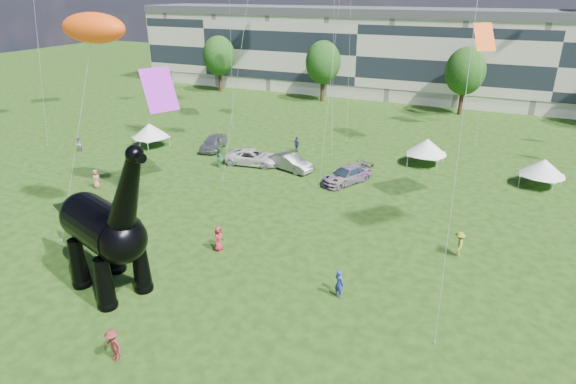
% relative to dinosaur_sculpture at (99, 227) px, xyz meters
% --- Properties ---
extents(ground, '(220.00, 220.00, 0.00)m').
position_rel_dinosaur_sculpture_xyz_m(ground, '(5.89, -1.86, -3.74)').
color(ground, '#16330C').
rests_on(ground, ground).
extents(terrace_row, '(78.00, 11.00, 12.00)m').
position_rel_dinosaur_sculpture_xyz_m(terrace_row, '(-2.11, 60.14, 2.26)').
color(terrace_row, beige).
rests_on(terrace_row, ground).
extents(tree_far_left, '(5.20, 5.20, 9.44)m').
position_rel_dinosaur_sculpture_xyz_m(tree_far_left, '(-24.11, 51.14, 2.55)').
color(tree_far_left, '#382314').
rests_on(tree_far_left, ground).
extents(tree_mid_left, '(5.20, 5.20, 9.44)m').
position_rel_dinosaur_sculpture_xyz_m(tree_mid_left, '(-6.11, 51.14, 2.55)').
color(tree_mid_left, '#382314').
rests_on(tree_mid_left, ground).
extents(tree_mid_right, '(5.20, 5.20, 9.44)m').
position_rel_dinosaur_sculpture_xyz_m(tree_mid_right, '(13.89, 51.14, 2.55)').
color(tree_mid_right, '#382314').
rests_on(tree_mid_right, ground).
extents(dinosaur_sculpture, '(11.98, 5.55, 9.90)m').
position_rel_dinosaur_sculpture_xyz_m(dinosaur_sculpture, '(0.00, 0.00, 0.00)').
color(dinosaur_sculpture, black).
rests_on(dinosaur_sculpture, ground).
extents(car_silver, '(2.76, 4.90, 1.57)m').
position_rel_dinosaur_sculpture_xyz_m(car_silver, '(-8.20, 24.09, -2.95)').
color(car_silver, '#A8A9AD').
rests_on(car_silver, ground).
extents(car_grey, '(4.80, 2.81, 1.50)m').
position_rel_dinosaur_sculpture_xyz_m(car_grey, '(1.83, 21.76, -2.99)').
color(car_grey, slate).
rests_on(car_grey, ground).
extents(car_white, '(5.59, 3.22, 1.47)m').
position_rel_dinosaur_sculpture_xyz_m(car_white, '(-2.14, 21.69, -3.01)').
color(car_white, silver).
rests_on(car_white, ground).
extents(car_dark, '(4.12, 5.39, 1.46)m').
position_rel_dinosaur_sculpture_xyz_m(car_dark, '(7.67, 20.86, -3.01)').
color(car_dark, '#595960').
rests_on(car_dark, ground).
extents(gazebo_near, '(4.08, 4.08, 2.64)m').
position_rel_dinosaur_sculpture_xyz_m(gazebo_near, '(13.20, 28.54, -1.89)').
color(gazebo_near, white).
rests_on(gazebo_near, ground).
extents(gazebo_far, '(4.55, 4.55, 2.53)m').
position_rel_dinosaur_sculpture_xyz_m(gazebo_far, '(23.24, 26.98, -1.96)').
color(gazebo_far, white).
rests_on(gazebo_far, ground).
extents(gazebo_left, '(4.63, 4.63, 2.61)m').
position_rel_dinosaur_sculpture_xyz_m(gazebo_left, '(-14.82, 22.09, -1.90)').
color(gazebo_left, white).
rests_on(gazebo_left, ground).
extents(visitors, '(52.59, 38.84, 1.89)m').
position_rel_dinosaur_sculpture_xyz_m(visitors, '(3.18, 13.06, -2.87)').
color(visitors, maroon).
rests_on(visitors, ground).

